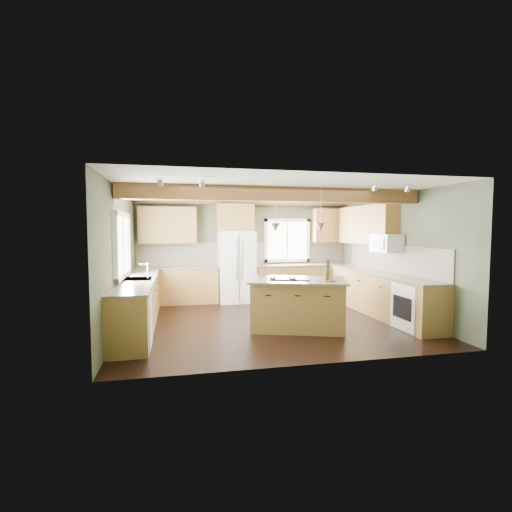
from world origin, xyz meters
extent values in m
plane|color=black|center=(0.00, 0.00, 0.00)|extent=(5.60, 5.60, 0.00)
plane|color=silver|center=(0.00, 0.00, 2.60)|extent=(5.60, 5.60, 0.00)
plane|color=#3C4531|center=(0.00, 2.50, 1.30)|extent=(5.60, 0.00, 5.60)
plane|color=#3C4531|center=(-2.80, 0.00, 1.30)|extent=(0.00, 5.00, 5.00)
plane|color=#3C4531|center=(2.80, 0.00, 1.30)|extent=(0.00, 5.00, 5.00)
cube|color=brown|center=(0.00, -0.66, 2.47)|extent=(5.55, 0.26, 0.26)
cube|color=brown|center=(0.00, 2.40, 2.54)|extent=(5.55, 0.20, 0.10)
cube|color=brown|center=(0.00, 2.48, 1.21)|extent=(5.58, 0.03, 0.58)
cube|color=brown|center=(2.78, 0.05, 1.21)|extent=(0.03, 3.70, 0.58)
cube|color=brown|center=(-1.79, 2.20, 0.44)|extent=(2.02, 0.60, 0.88)
cube|color=#4A4336|center=(-1.79, 2.20, 0.90)|extent=(2.06, 0.64, 0.04)
cube|color=brown|center=(1.49, 2.20, 0.44)|extent=(2.62, 0.60, 0.88)
cube|color=#4A4336|center=(1.49, 2.20, 0.90)|extent=(2.66, 0.64, 0.04)
cube|color=brown|center=(-2.50, 0.05, 0.44)|extent=(0.60, 3.70, 0.88)
cube|color=#4A4336|center=(-2.50, 0.05, 0.90)|extent=(0.64, 3.74, 0.04)
cube|color=brown|center=(2.50, 0.05, 0.44)|extent=(0.60, 3.70, 0.88)
cube|color=#4A4336|center=(2.50, 0.05, 0.90)|extent=(0.64, 3.74, 0.04)
cube|color=brown|center=(-1.99, 2.33, 1.95)|extent=(1.40, 0.35, 0.90)
cube|color=brown|center=(-0.30, 2.33, 2.15)|extent=(0.96, 0.35, 0.70)
cube|color=brown|center=(2.62, 0.90, 1.95)|extent=(0.35, 2.20, 0.90)
cube|color=brown|center=(2.30, 2.33, 1.95)|extent=(0.90, 0.35, 0.90)
cube|color=white|center=(-2.78, 0.05, 1.55)|extent=(0.04, 1.60, 1.05)
cube|color=white|center=(1.15, 2.48, 1.55)|extent=(1.10, 0.04, 1.00)
cube|color=#262628|center=(-2.50, 0.05, 0.91)|extent=(0.50, 0.65, 0.03)
cylinder|color=#B2B2B7|center=(-2.32, 0.05, 1.05)|extent=(0.02, 0.02, 0.28)
cube|color=white|center=(-2.49, -1.25, 0.43)|extent=(0.60, 0.60, 0.84)
cube|color=white|center=(2.49, -1.25, 0.43)|extent=(0.60, 0.72, 0.84)
cube|color=white|center=(2.58, -0.05, 1.55)|extent=(0.40, 0.70, 0.38)
cone|color=#B2B2B7|center=(0.01, -0.53, 1.88)|extent=(0.18, 0.18, 0.16)
cone|color=#B2B2B7|center=(0.79, -0.79, 1.88)|extent=(0.18, 0.18, 0.16)
cube|color=white|center=(-0.30, 2.12, 0.90)|extent=(0.90, 0.74, 1.80)
cube|color=brown|center=(0.40, -0.66, 0.44)|extent=(1.88, 1.48, 0.88)
cube|color=#4A4336|center=(0.40, -0.66, 0.90)|extent=(2.02, 1.62, 0.04)
cube|color=black|center=(0.27, -0.62, 0.93)|extent=(0.83, 0.68, 0.02)
cube|color=brown|center=(-0.14, -0.11, 1.02)|extent=(0.14, 0.13, 0.19)
cylinder|color=#37302C|center=(1.00, -0.67, 1.00)|extent=(0.15, 0.15, 0.16)
camera|label=1|loc=(-1.79, -7.15, 1.83)|focal=26.00mm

